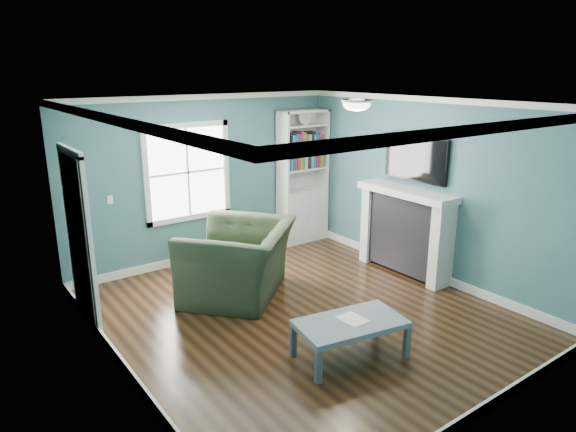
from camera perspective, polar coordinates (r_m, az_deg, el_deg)
floor at (r=6.56m, az=1.61°, el=-10.84°), size 5.00×5.00×0.00m
room_walls at (r=6.01m, az=1.72°, el=2.71°), size 5.00×5.00×5.00m
trim at (r=6.10m, az=1.70°, el=-0.44°), size 4.50×5.00×2.60m
window at (r=7.97m, az=-11.09°, el=4.79°), size 1.40×0.06×1.50m
bookshelf at (r=8.99m, az=1.61°, el=2.92°), size 0.90×0.35×2.31m
fireplace at (r=7.80m, az=12.90°, el=-1.75°), size 0.44×1.58×1.30m
tv at (r=7.64m, az=14.01°, el=6.22°), size 0.06×1.10×0.65m
door at (r=6.46m, az=-22.23°, el=-2.26°), size 0.12×0.98×2.17m
ceiling_fixture at (r=6.53m, az=7.64°, el=12.24°), size 0.38×0.38×0.15m
light_switch at (r=7.61m, az=-19.16°, el=1.73°), size 0.08×0.01×0.12m
recliner at (r=6.89m, az=-5.58°, el=-3.69°), size 1.75×1.70×1.30m
coffee_table at (r=5.57m, az=6.93°, el=-12.00°), size 1.23×0.81×0.41m
paper_sheet at (r=5.59m, az=7.17°, el=-11.28°), size 0.24×0.30×0.00m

